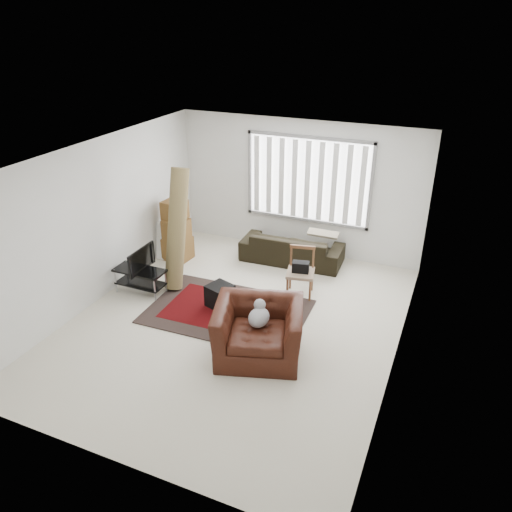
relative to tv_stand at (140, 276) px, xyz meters
The scene contains 11 objects.
room 2.46m from the tv_stand, ahead, with size 6.00×6.02×2.71m.
persian_rug 1.72m from the tv_stand, ahead, with size 2.64×1.80×0.02m.
tv_stand is the anchor object (origin of this frame).
tv 0.34m from the tv_stand, behind, with size 0.73×0.10×0.42m, color black.
subwoofer 1.51m from the tv_stand, ahead, with size 0.38×0.38×0.38m, color black.
moving_boxes 1.44m from the tv_stand, 93.98° to the left, with size 0.54×0.50×1.22m.
white_flatpack 1.34m from the tv_stand, 98.57° to the left, with size 0.59×0.09×0.75m, color silver.
rolled_rug 1.05m from the tv_stand, 51.42° to the left, with size 0.32×0.32×2.13m, color brown.
sofa 3.01m from the tv_stand, 47.30° to the left, with size 1.99×0.86×0.77m, color black.
side_chair 2.81m from the tv_stand, 21.73° to the left, with size 0.55×0.55×0.87m.
armchair 2.74m from the tv_stand, 17.63° to the right, with size 1.51×1.40×0.92m.
Camera 1 is at (2.94, -6.04, 4.51)m, focal length 35.00 mm.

